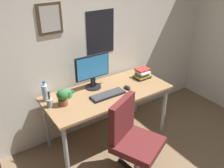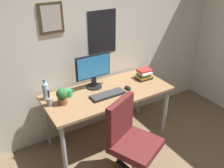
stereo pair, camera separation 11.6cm
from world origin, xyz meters
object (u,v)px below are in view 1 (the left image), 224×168
Objects in this scene: office_chair at (132,137)px; keyboard at (108,95)px; pen_cup at (50,103)px; coffee_mug_near at (69,94)px; potted_plant at (63,97)px; book_stack_left at (143,74)px; water_bottle at (45,93)px; monitor at (92,70)px; computer_mouse at (127,87)px.

keyboard is at bearing 83.03° from office_chair.
office_chair is 0.97m from pen_cup.
pen_cup is (-0.59, 0.73, 0.26)m from office_chair.
coffee_mug_near is at bearing 149.89° from keyboard.
potted_plant is 1.18m from book_stack_left.
coffee_mug_near is 0.56× the size of book_stack_left.
water_bottle is at bearing 123.69° from office_chair.
keyboard is 2.15× the size of pen_cup.
potted_plant is at bearing -135.74° from coffee_mug_near.
book_stack_left is at bearing 44.18° from office_chair.
monitor is at bearing 19.25° from potted_plant.
water_bottle reaches higher than keyboard.
water_bottle is at bearing 123.66° from potted_plant.
water_bottle is (-0.61, 0.02, -0.13)m from monitor.
monitor reaches higher than book_stack_left.
water_bottle is 0.27m from coffee_mug_near.
potted_plant is 0.15m from pen_cup.
office_chair is 4.75× the size of pen_cup.
book_stack_left is at bearing 20.40° from computer_mouse.
keyboard is 0.68m from pen_cup.
monitor is 0.73m from book_stack_left.
monitor reaches higher than coffee_mug_near.
monitor reaches higher than computer_mouse.
pen_cup is (-0.62, -0.12, -0.19)m from monitor.
book_stack_left is (0.66, 0.14, 0.05)m from keyboard.
book_stack_left is at bearing -0.71° from pen_cup.
water_bottle is at bearing 172.82° from book_stack_left.
potted_plant reaches higher than coffee_mug_near.
water_bottle is (-0.95, 0.30, 0.09)m from computer_mouse.
keyboard is (0.07, 0.57, 0.22)m from office_chair.
office_chair is 0.90m from coffee_mug_near.
monitor is at bearing -2.29° from water_bottle.
pen_cup is at bearing 166.59° from keyboard.
pen_cup is (-0.66, 0.16, 0.04)m from keyboard.
monitor is at bearing 11.27° from pen_cup.
monitor is at bearing 7.85° from coffee_mug_near.
book_stack_left reaches higher than keyboard.
keyboard is 2.02× the size of book_stack_left.
coffee_mug_near is at bearing 162.23° from computer_mouse.
computer_mouse is 0.97m from pen_cup.
coffee_mug_near is 0.60× the size of pen_cup.
monitor is 0.36m from keyboard.
monitor is 2.30× the size of pen_cup.
keyboard is at bearing -82.24° from monitor.
monitor is at bearing 97.76° from keyboard.
computer_mouse is 0.83m from potted_plant.
computer_mouse is at bearing -159.60° from book_stack_left.
office_chair reaches higher than keyboard.
potted_plant reaches higher than keyboard.
computer_mouse is 1.00m from water_bottle.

